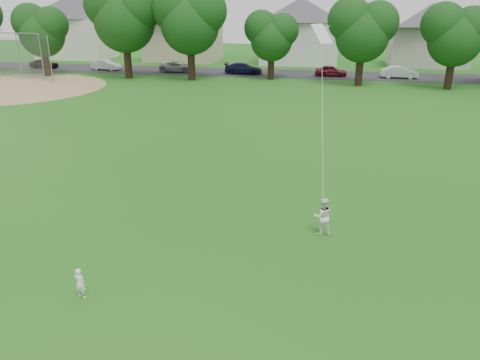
% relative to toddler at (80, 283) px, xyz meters
% --- Properties ---
extents(ground, '(160.00, 160.00, 0.00)m').
position_rel_toddler_xyz_m(ground, '(2.33, 2.05, -0.47)').
color(ground, '#1C5C15').
rests_on(ground, ground).
extents(street, '(90.00, 7.00, 0.01)m').
position_rel_toddler_xyz_m(street, '(2.33, 44.05, -0.46)').
color(street, '#2D2D30').
rests_on(street, ground).
extents(dirt_infield, '(18.00, 18.00, 0.02)m').
position_rel_toddler_xyz_m(dirt_infield, '(-23.67, 30.05, -0.46)').
color(dirt_infield, '#9E7F51').
rests_on(dirt_infield, ground).
extents(toddler, '(0.37, 0.28, 0.94)m').
position_rel_toddler_xyz_m(toddler, '(0.00, 0.00, 0.00)').
color(toddler, white).
rests_on(toddler, ground).
extents(older_boy, '(0.78, 0.67, 1.40)m').
position_rel_toddler_xyz_m(older_boy, '(6.57, 5.16, 0.23)').
color(older_boy, white).
rests_on(older_boy, ground).
extents(kite, '(0.98, 2.22, 6.63)m').
position_rel_toddler_xyz_m(kite, '(6.32, 6.85, 3.38)').
color(kite, white).
rests_on(kite, ground).
extents(baseball_backstop, '(10.62, 2.78, 4.66)m').
position_rel_toddler_xyz_m(baseball_backstop, '(-25.98, 34.84, 1.86)').
color(baseball_backstop, gray).
rests_on(baseball_backstop, ground).
extents(tree_row, '(80.04, 8.09, 11.54)m').
position_rel_toddler_xyz_m(tree_row, '(7.45, 37.64, 5.96)').
color(tree_row, black).
rests_on(tree_row, ground).
extents(parked_cars, '(64.01, 2.06, 1.26)m').
position_rel_toddler_xyz_m(parked_cars, '(4.88, 43.05, 0.15)').
color(parked_cars, black).
rests_on(parked_cars, ground).
extents(house_row, '(77.08, 14.12, 10.03)m').
position_rel_toddler_xyz_m(house_row, '(-0.43, 54.05, 4.56)').
color(house_row, white).
rests_on(house_row, ground).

